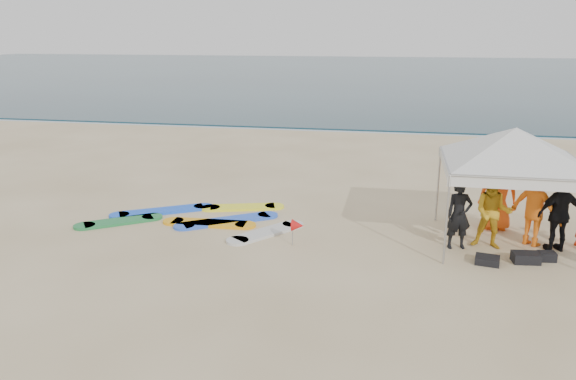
% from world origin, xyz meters
% --- Properties ---
extents(ground, '(120.00, 120.00, 0.00)m').
position_xyz_m(ground, '(0.00, 0.00, 0.00)').
color(ground, beige).
rests_on(ground, ground).
extents(ocean, '(160.00, 84.00, 0.08)m').
position_xyz_m(ocean, '(0.00, 60.00, 0.04)').
color(ocean, '#0C2633').
rests_on(ocean, ground).
extents(shoreline_foam, '(160.00, 1.20, 0.01)m').
position_xyz_m(shoreline_foam, '(0.00, 18.20, 0.00)').
color(shoreline_foam, silver).
rests_on(shoreline_foam, ground).
extents(person_black_a, '(0.66, 0.51, 1.60)m').
position_xyz_m(person_black_a, '(3.62, 2.71, 0.80)').
color(person_black_a, black).
rests_on(person_black_a, ground).
extents(person_yellow, '(0.93, 0.78, 1.72)m').
position_xyz_m(person_yellow, '(4.36, 2.86, 0.86)').
color(person_yellow, gold).
rests_on(person_yellow, ground).
extents(person_orange_a, '(1.41, 1.33, 1.92)m').
position_xyz_m(person_orange_a, '(5.37, 3.27, 0.96)').
color(person_orange_a, orange).
rests_on(person_orange_a, ground).
extents(person_black_b, '(1.10, 0.70, 1.74)m').
position_xyz_m(person_black_b, '(5.81, 2.97, 0.87)').
color(person_black_b, black).
rests_on(person_black_b, ground).
extents(person_orange_b, '(0.94, 0.64, 1.86)m').
position_xyz_m(person_orange_b, '(4.69, 4.24, 0.93)').
color(person_orange_b, '#FA5916').
rests_on(person_orange_b, ground).
extents(canopy_tent, '(4.18, 4.18, 3.15)m').
position_xyz_m(canopy_tent, '(4.74, 3.16, 2.75)').
color(canopy_tent, '#A5A5A8').
rests_on(canopy_tent, ground).
extents(marker_pennant, '(0.28, 0.28, 0.64)m').
position_xyz_m(marker_pennant, '(-0.00, 2.12, 0.49)').
color(marker_pennant, '#A5A5A8').
rests_on(marker_pennant, ground).
extents(gear_pile, '(1.77, 0.81, 0.22)m').
position_xyz_m(gear_pile, '(4.86, 2.08, 0.10)').
color(gear_pile, black).
rests_on(gear_pile, ground).
extents(surfboard_spread, '(5.57, 3.25, 0.07)m').
position_xyz_m(surfboard_spread, '(-2.77, 3.46, 0.03)').
color(surfboard_spread, '#F8F529').
rests_on(surfboard_spread, ground).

